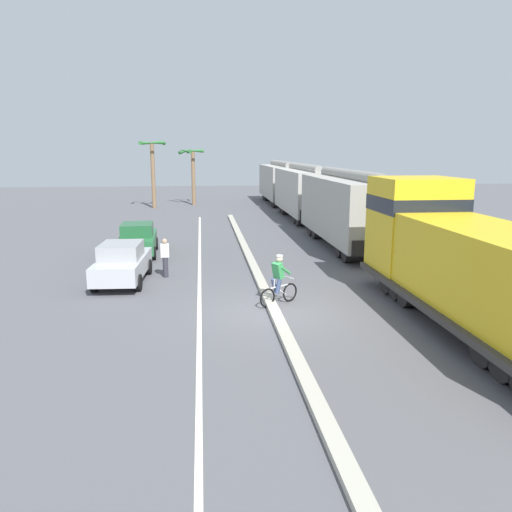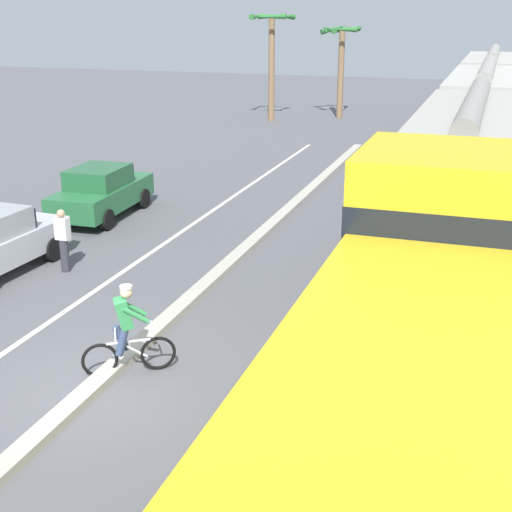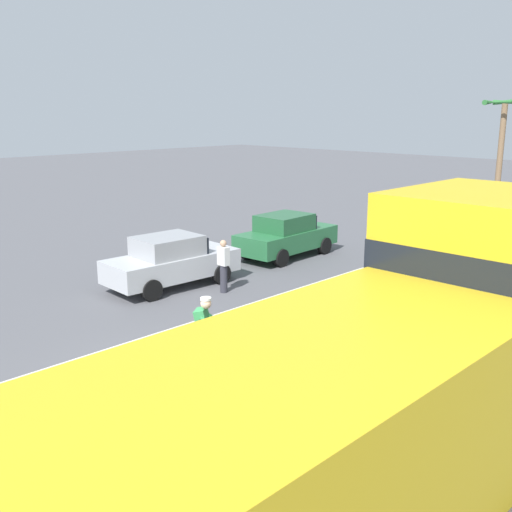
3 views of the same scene
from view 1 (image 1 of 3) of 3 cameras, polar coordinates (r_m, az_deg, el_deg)
The scene contains 13 objects.
ground_plane at distance 16.39m, azimuth 1.98°, elevation -6.35°, with size 120.00×120.00×0.00m, color #56565B.
median_curb at distance 22.10m, azimuth -0.24°, elevation -1.30°, with size 0.36×36.00×0.16m, color #B2AD9E.
lane_stripe at distance 22.01m, azimuth -6.47°, elevation -1.64°, with size 0.14×36.00×0.01m, color silver.
locomotive at distance 16.27m, azimuth 22.55°, elevation -0.86°, with size 3.10×11.61×4.20m.
hopper_car_lead at distance 27.35m, azimuth 10.39°, elevation 5.31°, with size 2.90×10.60×4.18m.
hopper_car_middle at distance 38.56m, azimuth 5.47°, elevation 7.33°, with size 2.90×10.60×4.18m.
hopper_car_trailing at distance 49.94m, azimuth 2.75°, elevation 8.41°, with size 2.90×10.60×4.18m.
parked_car_silver at distance 20.38m, azimuth -15.03°, elevation -0.73°, with size 1.99×4.28×1.62m.
parked_car_green at distance 25.64m, azimuth -13.35°, elevation 1.90°, with size 1.98×4.27×1.62m.
cyclist at distance 16.89m, azimuth 2.60°, elevation -2.91°, with size 1.45×1.01×1.71m.
palm_tree_near at distance 46.47m, azimuth -11.76°, elevation 10.72°, with size 2.28×2.41×6.01m.
palm_tree_far at distance 48.67m, azimuth -7.22°, elevation 10.57°, with size 2.60×2.76×5.48m.
pedestrian_by_cars at distance 20.88m, azimuth -10.34°, elevation -0.13°, with size 0.34×0.22×1.62m.
Camera 1 is at (-2.26, -15.40, 5.14)m, focal length 35.00 mm.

